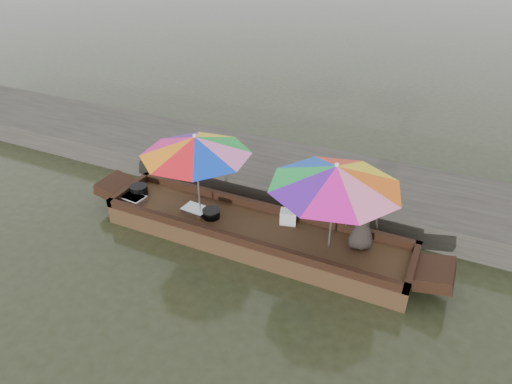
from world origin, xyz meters
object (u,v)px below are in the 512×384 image
at_px(boat_hull, 254,235).
at_px(tray_scallop, 195,210).
at_px(cooking_pot, 139,190).
at_px(supply_bag, 288,217).
at_px(umbrella_bow, 198,175).
at_px(vendor, 363,219).
at_px(charcoal_grill, 211,214).
at_px(umbrella_stern, 333,207).
at_px(tray_crayfish, 133,199).

height_order(boat_hull, tray_scallop, tray_scallop).
bearing_deg(cooking_pot, boat_hull, -0.88).
height_order(cooking_pot, supply_bag, supply_bag).
bearing_deg(umbrella_bow, vendor, 4.66).
height_order(boat_hull, charcoal_grill, charcoal_grill).
relative_size(boat_hull, umbrella_bow, 2.85).
relative_size(cooking_pot, umbrella_stern, 0.16).
bearing_deg(umbrella_bow, tray_crayfish, -171.06).
relative_size(tray_crayfish, umbrella_bow, 0.24).
bearing_deg(supply_bag, vendor, -5.18).
bearing_deg(supply_bag, cooking_pot, -173.98).
bearing_deg(vendor, charcoal_grill, -13.68).
relative_size(charcoal_grill, umbrella_stern, 0.15).
distance_m(tray_scallop, umbrella_bow, 0.75).
distance_m(charcoal_grill, umbrella_stern, 2.29).
xyz_separation_m(tray_crayfish, charcoal_grill, (1.64, 0.15, 0.03)).
height_order(tray_scallop, umbrella_stern, umbrella_stern).
distance_m(charcoal_grill, vendor, 2.68).
bearing_deg(charcoal_grill, umbrella_stern, 1.74).
xyz_separation_m(vendor, umbrella_stern, (-0.45, -0.24, 0.23)).
distance_m(vendor, umbrella_stern, 0.56).
xyz_separation_m(tray_crayfish, supply_bag, (2.95, 0.57, 0.09)).
bearing_deg(vendor, umbrella_stern, 7.51).
bearing_deg(vendor, tray_scallop, -15.53).
xyz_separation_m(supply_bag, umbrella_stern, (0.86, -0.36, 0.65)).
bearing_deg(tray_scallop, charcoal_grill, -8.42).
distance_m(charcoal_grill, umbrella_bow, 0.76).
xyz_separation_m(tray_crayfish, vendor, (4.26, 0.45, 0.50)).
bearing_deg(vendor, boat_hull, -12.82).
bearing_deg(umbrella_bow, supply_bag, 12.59).
relative_size(tray_crayfish, umbrella_stern, 0.22).
bearing_deg(tray_scallop, umbrella_bow, 6.30).
bearing_deg(tray_scallop, umbrella_stern, 0.24).
distance_m(umbrella_bow, umbrella_stern, 2.45).
relative_size(tray_scallop, supply_bag, 1.67).
relative_size(boat_hull, cooking_pot, 16.15).
xyz_separation_m(boat_hull, tray_crayfish, (-2.45, -0.21, 0.22)).
bearing_deg(tray_crayfish, cooking_pot, 101.19).
height_order(tray_scallop, charcoal_grill, charcoal_grill).
relative_size(tray_scallop, umbrella_bow, 0.24).
relative_size(tray_crayfish, vendor, 0.43).
height_order(tray_crayfish, vendor, vendor).
height_order(boat_hull, umbrella_bow, umbrella_bow).
relative_size(boat_hull, charcoal_grill, 18.05).
bearing_deg(umbrella_bow, charcoal_grill, -13.53).
bearing_deg(umbrella_bow, tray_scallop, -173.70).
distance_m(cooking_pot, vendor, 4.34).
bearing_deg(charcoal_grill, tray_crayfish, -174.82).
xyz_separation_m(umbrella_bow, umbrella_stern, (2.45, 0.00, 0.00)).
bearing_deg(boat_hull, tray_crayfish, -175.00).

